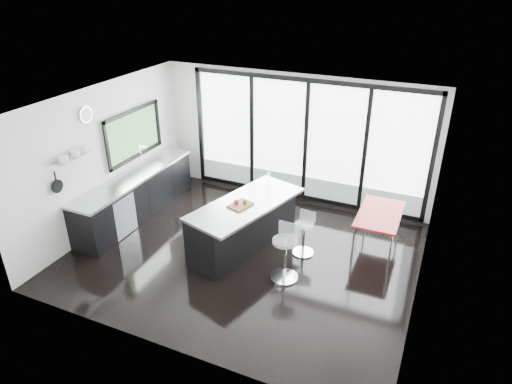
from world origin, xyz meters
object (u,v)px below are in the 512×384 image
at_px(island, 243,223).
at_px(bar_stool_far, 304,238).
at_px(bar_stool_near, 284,259).
at_px(red_table, 378,229).

height_order(island, bar_stool_far, island).
bearing_deg(bar_stool_near, red_table, 55.98).
bearing_deg(bar_stool_near, island, 152.22).
distance_m(bar_stool_far, red_table, 1.42).
relative_size(bar_stool_near, bar_stool_far, 1.21).
bearing_deg(bar_stool_far, red_table, 40.06).
distance_m(bar_stool_near, red_table, 2.04).
height_order(bar_stool_near, red_table, bar_stool_near).
bearing_deg(red_table, bar_stool_far, -145.85).
distance_m(island, bar_stool_far, 1.14).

